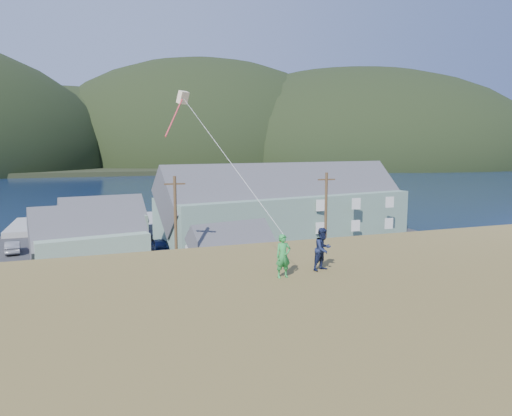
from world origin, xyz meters
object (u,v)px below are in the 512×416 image
Objects in this scene: wharf at (105,223)px; shed_palegreen_near at (90,241)px; kite_flyer_navy at (323,249)px; kite_flyer_green at (283,256)px; lodge at (289,204)px; shed_palegreen_far at (104,220)px; shed_white at (234,253)px.

wharf is 2.27× the size of shed_palegreen_near.
kite_flyer_navy is (6.54, -58.03, 7.56)m from wharf.
lodge is at bearing 62.70° from kite_flyer_green.
shed_palegreen_far is 46.59m from kite_flyer_navy.
lodge reaches higher than kite_flyer_green.
kite_flyer_green is at bearing -93.35° from shed_palegreen_far.
lodge is 22.57× the size of kite_flyer_green.
shed_white is 0.77× the size of shed_palegreen_far.
shed_palegreen_near is (-24.56, -7.71, -1.74)m from lodge.
kite_flyer_green reaches higher than shed_palegreen_near.
kite_flyer_navy reaches higher than shed_palegreen_near.
shed_white is 5.33× the size of kite_flyer_navy.
wharf is 29.78m from lodge.
kite_flyer_green reaches higher than shed_white.
lodge reaches higher than shed_white.
shed_palegreen_near reaches higher than shed_white.
kite_flyer_green reaches higher than shed_palegreen_far.
shed_white is (-12.26, -15.19, -2.24)m from lodge.
shed_palegreen_far is (-0.40, -12.27, 2.23)m from wharf.
shed_palegreen_near is 32.88m from kite_flyer_navy.
shed_palegreen_near is at bearing -106.05° from shed_palegreen_far.
shed_palegreen_near is at bearing 99.01° from kite_flyer_green.
kite_flyer_navy is at bearing -91.08° from shed_palegreen_far.
shed_palegreen_near is 1.32× the size of shed_white.
shed_white is 24.38m from shed_palegreen_far.
kite_flyer_navy is at bearing -84.20° from shed_palegreen_near.
lodge is 42.33m from kite_flyer_navy.
wharf is at bearing 129.15° from lodge.
kite_flyer_navy is at bearing -111.85° from shed_white.
shed_white is (12.30, -7.48, -0.50)m from shed_palegreen_near.
lodge reaches higher than shed_palegreen_near.
kite_flyer_green reaches higher than wharf.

